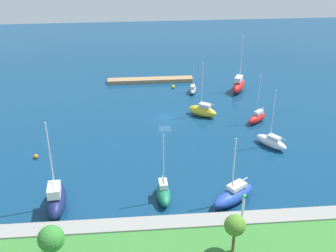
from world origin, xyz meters
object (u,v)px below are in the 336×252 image
at_px(sailboat_blue_by_breakwater, 233,195).
at_px(sailboat_red_far_north, 239,85).
at_px(park_tree_midwest, 51,239).
at_px(sailboat_red_off_beacon, 257,118).
at_px(mooring_buoy_orange, 36,156).
at_px(sailboat_white_center_basin, 271,142).
at_px(sailboat_green_along_channel, 164,193).
at_px(park_tree_east, 235,226).
at_px(mooring_buoy_yellow, 173,87).
at_px(sailboat_yellow_mid_basin, 203,111).
at_px(pier_dock, 150,80).
at_px(sailboat_navy_far_south, 56,199).
at_px(sailboat_gray_outer_mooring, 193,89).
at_px(harbor_beacon, 243,204).

bearing_deg(sailboat_blue_by_breakwater, sailboat_red_far_north, -139.22).
xyz_separation_m(park_tree_midwest, sailboat_blue_by_breakwater, (-23.65, -9.98, -2.72)).
distance_m(sailboat_red_off_beacon, mooring_buoy_orange, 41.81).
xyz_separation_m(sailboat_white_center_basin, mooring_buoy_orange, (40.50, 0.41, -0.64)).
relative_size(sailboat_red_far_north, sailboat_green_along_channel, 1.17).
distance_m(sailboat_blue_by_breakwater, sailboat_white_center_basin, 18.10).
bearing_deg(park_tree_east, mooring_buoy_yellow, -88.04).
bearing_deg(sailboat_red_far_north, sailboat_red_off_beacon, -153.74).
distance_m(sailboat_white_center_basin, sailboat_yellow_mid_basin, 16.64).
distance_m(sailboat_green_along_channel, mooring_buoy_orange, 24.35).
bearing_deg(pier_dock, sailboat_red_far_north, 159.22).
height_order(pier_dock, sailboat_green_along_channel, sailboat_green_along_channel).
relative_size(sailboat_navy_far_south, sailboat_gray_outer_mooring, 2.07).
relative_size(pier_dock, sailboat_yellow_mid_basin, 1.82).
distance_m(park_tree_midwest, mooring_buoy_orange, 25.70).
xyz_separation_m(sailboat_navy_far_south, sailboat_red_off_beacon, (-35.14, -23.91, -0.70)).
bearing_deg(sailboat_yellow_mid_basin, park_tree_midwest, 91.74).
height_order(sailboat_gray_outer_mooring, sailboat_white_center_basin, sailboat_white_center_basin).
distance_m(sailboat_green_along_channel, sailboat_yellow_mid_basin, 28.60).
bearing_deg(sailboat_red_far_north, sailboat_blue_by_breakwater, -167.92).
xyz_separation_m(park_tree_east, sailboat_navy_far_south, (22.40, -11.23, -3.15)).
xyz_separation_m(sailboat_blue_by_breakwater, sailboat_red_off_beacon, (-10.27, -24.51, -0.22)).
bearing_deg(sailboat_blue_by_breakwater, sailboat_gray_outer_mooring, -124.68).
xyz_separation_m(harbor_beacon, park_tree_midwest, (23.73, 5.12, 0.60)).
relative_size(mooring_buoy_yellow, mooring_buoy_orange, 0.96).
bearing_deg(sailboat_white_center_basin, sailboat_blue_by_breakwater, 109.60).
bearing_deg(mooring_buoy_yellow, sailboat_yellow_mid_basin, 106.19).
relative_size(harbor_beacon, sailboat_red_off_beacon, 0.37).
bearing_deg(sailboat_red_far_north, sailboat_navy_far_south, 164.90).
distance_m(sailboat_yellow_mid_basin, mooring_buoy_yellow, 15.94).
height_order(harbor_beacon, sailboat_navy_far_south, sailboat_navy_far_south).
relative_size(sailboat_red_far_north, mooring_buoy_orange, 17.01).
xyz_separation_m(sailboat_blue_by_breakwater, mooring_buoy_orange, (30.34, -14.58, -0.84)).
xyz_separation_m(park_tree_midwest, sailboat_red_far_north, (-33.96, -50.33, -2.43)).
relative_size(sailboat_red_off_beacon, mooring_buoy_yellow, 13.77).
relative_size(park_tree_midwest, mooring_buoy_yellow, 6.25).
bearing_deg(sailboat_yellow_mid_basin, sailboat_gray_outer_mooring, -55.20).
relative_size(sailboat_blue_by_breakwater, mooring_buoy_yellow, 14.55).
bearing_deg(sailboat_blue_by_breakwater, pier_dock, -113.74).
bearing_deg(pier_dock, mooring_buoy_yellow, 139.83).
bearing_deg(harbor_beacon, sailboat_yellow_mid_basin, -90.06).
relative_size(sailboat_red_far_north, mooring_buoy_yellow, 17.64).
height_order(park_tree_midwest, sailboat_gray_outer_mooring, sailboat_gray_outer_mooring).
relative_size(harbor_beacon, sailboat_gray_outer_mooring, 0.58).
xyz_separation_m(pier_dock, sailboat_blue_by_breakwater, (-9.43, 47.84, 0.77)).
bearing_deg(park_tree_midwest, harbor_beacon, -167.83).
distance_m(pier_dock, harbor_beacon, 53.64).
height_order(sailboat_red_far_north, sailboat_red_off_beacon, sailboat_red_far_north).
xyz_separation_m(pier_dock, sailboat_red_off_beacon, (-19.70, 23.33, 0.55)).
bearing_deg(sailboat_red_far_north, pier_dock, 95.63).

